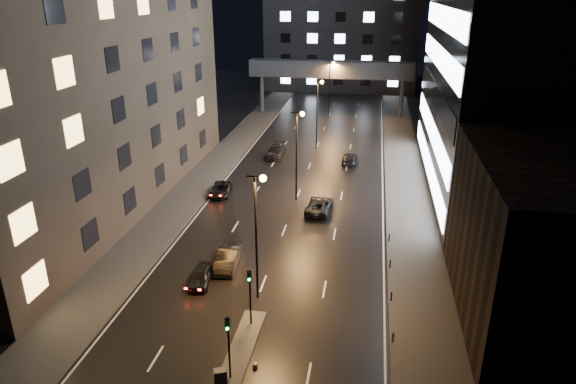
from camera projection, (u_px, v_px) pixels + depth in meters
name	position (u px, v px, depth m)	size (l,w,h in m)	color
ground	(309.00, 166.00, 69.13)	(160.00, 160.00, 0.00)	black
sidewalk_left	(209.00, 173.00, 66.43)	(5.00, 110.00, 0.15)	#383533
sidewalk_right	(406.00, 184.00, 62.62)	(5.00, 110.00, 0.15)	#383533
building_left	(66.00, 13.00, 50.48)	(15.00, 48.00, 40.00)	#2D2319
building_right_low	(541.00, 242.00, 35.46)	(10.00, 18.00, 12.00)	black
building_far	(342.00, 34.00, 117.61)	(34.00, 14.00, 25.00)	#333335
skybridge	(331.00, 70.00, 93.51)	(30.00, 3.00, 10.00)	#333335
median_island	(243.00, 347.00, 34.26)	(1.60, 8.00, 0.15)	#383533
traffic_signal_near	(250.00, 288.00, 35.42)	(0.28, 0.34, 4.40)	black
traffic_signal_far	(228.00, 338.00, 30.38)	(0.28, 0.34, 4.40)	black
bollard_row	(392.00, 317.00, 36.73)	(0.12, 25.12, 0.90)	black
streetlight_near	(258.00, 222.00, 37.39)	(1.45, 0.50, 10.15)	black
streetlight_mid_a	(298.00, 145.00, 55.70)	(1.45, 0.50, 10.15)	black
streetlight_mid_b	(318.00, 106.00, 74.02)	(1.45, 0.50, 10.15)	black
streetlight_far	(330.00, 82.00, 92.34)	(1.45, 0.50, 10.15)	black
car_away_a	(201.00, 276.00, 41.53)	(1.56, 3.87, 1.32)	black
car_away_b	(228.00, 257.00, 44.05)	(1.71, 4.91, 1.62)	black
car_away_c	(221.00, 189.00, 59.36)	(2.15, 4.66, 1.29)	black
car_away_d	(276.00, 151.00, 72.61)	(2.23, 5.49, 1.59)	black
car_toward_a	(319.00, 205.00, 54.78)	(2.45, 5.31, 1.48)	black
car_toward_b	(350.00, 158.00, 70.04)	(1.91, 4.69, 1.36)	black
utility_cabinet	(221.00, 377.00, 30.70)	(0.76, 0.53, 1.07)	#48484A
cone_b	(255.00, 364.00, 32.37)	(0.36, 0.36, 0.52)	orange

